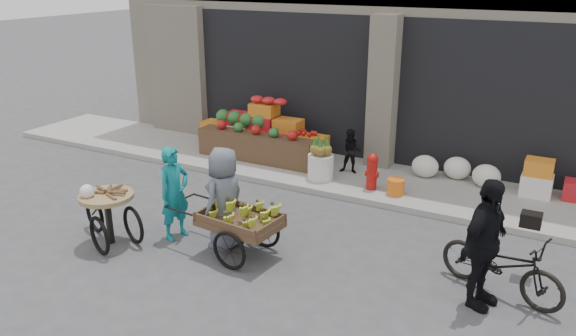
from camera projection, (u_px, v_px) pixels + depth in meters
The scene contains 15 objects.
ground at pixel (261, 273), 8.08m from camera, with size 80.00×80.00×0.00m, color #424244.
sidewalk at pixel (364, 180), 11.46m from camera, with size 18.00×2.20×0.12m, color gray.
building at pixel (429, 1), 13.61m from camera, with size 14.00×6.45×7.00m.
fruit_display at pixel (266, 132), 12.59m from camera, with size 3.10×1.12×1.24m.
pineapple_bin at pixel (321, 167), 11.27m from camera, with size 0.52×0.52×0.50m, color silver.
fire_hydrant at pixel (372, 170), 10.70m from camera, with size 0.22×0.22×0.71m.
orange_bucket at pixel (396, 187), 10.51m from camera, with size 0.32×0.32×0.30m, color orange.
right_bay_goods at pixel (505, 176), 10.68m from camera, with size 3.35×0.60×0.70m.
seated_person at pixel (351, 151), 11.52m from camera, with size 0.45×0.35×0.93m, color black.
banana_cart at pixel (237, 218), 8.39m from camera, with size 2.09×1.02×0.85m.
vendor_woman at pixel (174, 193), 8.91m from camera, with size 0.56×0.37×1.53m, color #10797F.
tricycle_cart at pixel (108, 210), 8.78m from camera, with size 1.45×1.08×0.95m.
vendor_grey at pixel (224, 198), 8.58m from camera, with size 0.80×0.52×1.63m, color slate.
bicycle at pixel (502, 264), 7.42m from camera, with size 0.60×1.72×0.90m, color black.
cyclist at pixel (484, 244), 7.03m from camera, with size 1.02×0.43×1.74m, color black.
Camera 1 is at (3.69, -6.07, 4.15)m, focal length 35.00 mm.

